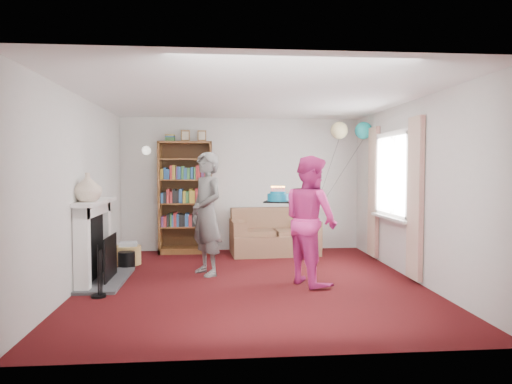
{
  "coord_description": "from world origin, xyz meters",
  "views": [
    {
      "loc": [
        -0.48,
        -6.15,
        1.56
      ],
      "look_at": [
        0.11,
        0.6,
        1.2
      ],
      "focal_mm": 32.0,
      "sensor_mm": 36.0,
      "label": 1
    }
  ],
  "objects": [
    {
      "name": "ceiling",
      "position": [
        0.0,
        0.0,
        2.5
      ],
      "size": [
        4.5,
        5.0,
        0.01
      ],
      "primitive_type": "cube",
      "color": "white",
      "rests_on": "wall_back"
    },
    {
      "name": "wall_left",
      "position": [
        -2.26,
        0.0,
        1.25
      ],
      "size": [
        0.02,
        5.0,
        2.5
      ],
      "primitive_type": "cube",
      "color": "silver",
      "rests_on": "ground"
    },
    {
      "name": "wall_back",
      "position": [
        0.0,
        2.51,
        1.25
      ],
      "size": [
        4.5,
        0.02,
        2.5
      ],
      "primitive_type": "cube",
      "color": "silver",
      "rests_on": "ground"
    },
    {
      "name": "window_bay",
      "position": [
        2.21,
        0.6,
        1.2
      ],
      "size": [
        0.14,
        2.02,
        2.2
      ],
      "color": "white",
      "rests_on": "ground"
    },
    {
      "name": "person_magenta",
      "position": [
        0.78,
        -0.15,
        0.86
      ],
      "size": [
        0.93,
        1.03,
        1.72
      ],
      "primitive_type": "imported",
      "rotation": [
        0.0,
        0.0,
        1.98
      ],
      "color": "#C02673",
      "rests_on": "ground"
    },
    {
      "name": "wall_right",
      "position": [
        2.26,
        0.0,
        1.25
      ],
      "size": [
        0.02,
        5.0,
        2.5
      ],
      "primitive_type": "cube",
      "color": "silver",
      "rests_on": "ground"
    },
    {
      "name": "balloons",
      "position": [
        1.9,
        1.75,
        2.22
      ],
      "size": [
        1.06,
        0.3,
        1.73
      ],
      "color": "#3F3F3F",
      "rests_on": "ground"
    },
    {
      "name": "fireplace",
      "position": [
        -2.09,
        0.19,
        0.51
      ],
      "size": [
        0.55,
        1.8,
        1.12
      ],
      "color": "#3F3F42",
      "rests_on": "ground"
    },
    {
      "name": "sofa",
      "position": [
        0.57,
        2.06,
        0.31
      ],
      "size": [
        1.55,
        0.82,
        0.82
      ],
      "rotation": [
        0.0,
        0.0,
        0.07
      ],
      "color": "brown",
      "rests_on": "ground"
    },
    {
      "name": "mantel_vase",
      "position": [
        -2.12,
        -0.15,
        1.31
      ],
      "size": [
        0.39,
        0.39,
        0.37
      ],
      "primitive_type": "imported",
      "rotation": [
        0.0,
        0.0,
        0.09
      ],
      "color": "beige",
      "rests_on": "fireplace"
    },
    {
      "name": "birthday_cake",
      "position": [
        0.37,
        0.04,
        1.15
      ],
      "size": [
        0.35,
        0.35,
        0.22
      ],
      "rotation": [
        0.0,
        0.0,
        -0.29
      ],
      "color": "black",
      "rests_on": "ground"
    },
    {
      "name": "bookcase",
      "position": [
        -1.04,
        2.3,
        1.0
      ],
      "size": [
        0.97,
        0.42,
        2.25
      ],
      "color": "#472B14",
      "rests_on": "ground"
    },
    {
      "name": "ground",
      "position": [
        0.0,
        0.0,
        0.0
      ],
      "size": [
        5.0,
        5.0,
        0.0
      ],
      "primitive_type": "plane",
      "color": "black",
      "rests_on": "ground"
    },
    {
      "name": "wall_sconce",
      "position": [
        -1.75,
        2.36,
        1.88
      ],
      "size": [
        0.16,
        0.23,
        0.16
      ],
      "color": "gold",
      "rests_on": "ground"
    },
    {
      "name": "wicker_basket",
      "position": [
        -1.9,
        1.31,
        0.16
      ],
      "size": [
        0.4,
        0.4,
        0.36
      ],
      "rotation": [
        0.0,
        0.0,
        0.14
      ],
      "color": "olive",
      "rests_on": "ground"
    },
    {
      "name": "person_striped",
      "position": [
        -0.62,
        0.5,
        0.89
      ],
      "size": [
        0.7,
        0.78,
        1.79
      ],
      "primitive_type": "imported",
      "rotation": [
        0.0,
        0.0,
        -1.04
      ],
      "color": "black",
      "rests_on": "ground"
    }
  ]
}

